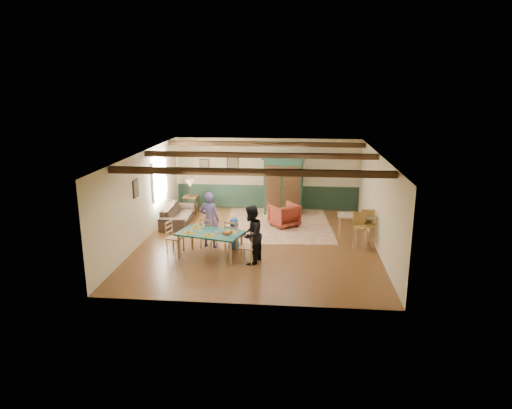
# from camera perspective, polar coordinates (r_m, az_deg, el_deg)

# --- Properties ---
(floor) EXTENTS (8.00, 8.00, 0.00)m
(floor) POSITION_cam_1_polar(r_m,az_deg,el_deg) (13.87, 0.20, -4.78)
(floor) COLOR #573218
(floor) RESTS_ON ground
(wall_back) EXTENTS (7.00, 0.02, 2.70)m
(wall_back) POSITION_cam_1_polar(r_m,az_deg,el_deg) (17.38, 1.38, 3.85)
(wall_back) COLOR beige
(wall_back) RESTS_ON floor
(wall_left) EXTENTS (0.02, 8.00, 2.70)m
(wall_left) POSITION_cam_1_polar(r_m,az_deg,el_deg) (14.22, -13.99, 0.93)
(wall_left) COLOR beige
(wall_left) RESTS_ON floor
(wall_right) EXTENTS (0.02, 8.00, 2.70)m
(wall_right) POSITION_cam_1_polar(r_m,az_deg,el_deg) (13.64, 15.02, 0.28)
(wall_right) COLOR beige
(wall_right) RESTS_ON floor
(ceiling) EXTENTS (7.00, 8.00, 0.02)m
(ceiling) POSITION_cam_1_polar(r_m,az_deg,el_deg) (13.22, 0.21, 6.31)
(ceiling) COLOR white
(ceiling) RESTS_ON wall_back
(wainscot_back) EXTENTS (6.95, 0.03, 0.90)m
(wainscot_back) POSITION_cam_1_polar(r_m,az_deg,el_deg) (17.55, 1.36, 0.95)
(wainscot_back) COLOR #1B3226
(wainscot_back) RESTS_ON floor
(ceiling_beam_front) EXTENTS (6.95, 0.16, 0.16)m
(ceiling_beam_front) POSITION_cam_1_polar(r_m,az_deg,el_deg) (10.97, -0.85, 4.08)
(ceiling_beam_front) COLOR black
(ceiling_beam_front) RESTS_ON ceiling
(ceiling_beam_mid) EXTENTS (6.95, 0.16, 0.16)m
(ceiling_beam_mid) POSITION_cam_1_polar(r_m,az_deg,el_deg) (13.62, 0.36, 6.19)
(ceiling_beam_mid) COLOR black
(ceiling_beam_mid) RESTS_ON ceiling
(ceiling_beam_back) EXTENTS (6.95, 0.16, 0.16)m
(ceiling_beam_back) POSITION_cam_1_polar(r_m,az_deg,el_deg) (16.19, 1.16, 7.56)
(ceiling_beam_back) COLOR black
(ceiling_beam_back) RESTS_ON ceiling
(window_left) EXTENTS (0.06, 1.60, 1.30)m
(window_left) POSITION_cam_1_polar(r_m,az_deg,el_deg) (15.74, -11.94, 3.12)
(window_left) COLOR white
(window_left) RESTS_ON wall_left
(picture_left_wall) EXTENTS (0.04, 0.42, 0.52)m
(picture_left_wall) POSITION_cam_1_polar(r_m,az_deg,el_deg) (13.57, -14.79, 1.96)
(picture_left_wall) COLOR #7E775C
(picture_left_wall) RESTS_ON wall_left
(picture_back_a) EXTENTS (0.45, 0.04, 0.55)m
(picture_back_a) POSITION_cam_1_polar(r_m,az_deg,el_deg) (17.40, -2.91, 5.36)
(picture_back_a) COLOR #7E775C
(picture_back_a) RESTS_ON wall_back
(picture_back_b) EXTENTS (0.38, 0.04, 0.48)m
(picture_back_b) POSITION_cam_1_polar(r_m,az_deg,el_deg) (17.62, -6.46, 4.90)
(picture_back_b) COLOR #7E775C
(picture_back_b) RESTS_ON wall_back
(dining_table) EXTENTS (1.92, 1.38, 0.72)m
(dining_table) POSITION_cam_1_polar(r_m,az_deg,el_deg) (12.68, -5.72, -5.05)
(dining_table) COLOR #1D5E53
(dining_table) RESTS_ON floor
(dining_chair_far_left) EXTENTS (0.50, 0.51, 0.92)m
(dining_chair_far_left) POSITION_cam_1_polar(r_m,az_deg,el_deg) (13.40, -5.93, -3.52)
(dining_chair_far_left) COLOR #A97E54
(dining_chair_far_left) RESTS_ON floor
(dining_chair_far_right) EXTENTS (0.50, 0.51, 0.92)m
(dining_chair_far_right) POSITION_cam_1_polar(r_m,az_deg,el_deg) (13.09, -2.89, -3.90)
(dining_chair_far_right) COLOR #A97E54
(dining_chair_far_right) RESTS_ON floor
(dining_chair_end_left) EXTENTS (0.51, 0.50, 0.92)m
(dining_chair_end_left) POSITION_cam_1_polar(r_m,az_deg,el_deg) (13.15, -10.09, -4.03)
(dining_chair_end_left) COLOR #A97E54
(dining_chair_end_left) RESTS_ON floor
(dining_chair_end_right) EXTENTS (0.51, 0.50, 0.92)m
(dining_chair_end_right) POSITION_cam_1_polar(r_m,az_deg,el_deg) (12.23, -1.04, -5.26)
(dining_chair_end_right) COLOR #A97E54
(dining_chair_end_right) RESTS_ON floor
(person_man) EXTENTS (0.69, 0.54, 1.66)m
(person_man) POSITION_cam_1_polar(r_m,az_deg,el_deg) (13.35, -5.82, -1.90)
(person_man) COLOR #62508A
(person_man) RESTS_ON floor
(person_woman) EXTENTS (0.78, 0.90, 1.59)m
(person_woman) POSITION_cam_1_polar(r_m,az_deg,el_deg) (12.08, -0.62, -3.81)
(person_woman) COLOR black
(person_woman) RESTS_ON floor
(person_child) EXTENTS (0.54, 0.42, 0.97)m
(person_child) POSITION_cam_1_polar(r_m,az_deg,el_deg) (13.15, -2.76, -3.69)
(person_child) COLOR #2957A7
(person_child) RESTS_ON floor
(cat) EXTENTS (0.37, 0.22, 0.17)m
(cat) POSITION_cam_1_polar(r_m,az_deg,el_deg) (12.24, -3.74, -3.53)
(cat) COLOR #CC6124
(cat) RESTS_ON dining_table
(place_setting_near_left) EXTENTS (0.45, 0.38, 0.11)m
(place_setting_near_left) POSITION_cam_1_polar(r_m,az_deg,el_deg) (12.58, -8.43, -3.30)
(place_setting_near_left) COLOR gold
(place_setting_near_left) RESTS_ON dining_table
(place_setting_near_center) EXTENTS (0.45, 0.38, 0.11)m
(place_setting_near_center) POSITION_cam_1_polar(r_m,az_deg,el_deg) (12.30, -5.86, -3.63)
(place_setting_near_center) COLOR gold
(place_setting_near_center) RESTS_ON dining_table
(place_setting_far_left) EXTENTS (0.45, 0.38, 0.11)m
(place_setting_far_left) POSITION_cam_1_polar(r_m,az_deg,el_deg) (12.98, -7.41, -2.69)
(place_setting_far_left) COLOR gold
(place_setting_far_left) RESTS_ON dining_table
(place_setting_far_right) EXTENTS (0.45, 0.38, 0.11)m
(place_setting_far_right) POSITION_cam_1_polar(r_m,az_deg,el_deg) (12.54, -3.11, -3.21)
(place_setting_far_right) COLOR gold
(place_setting_far_right) RESTS_ON dining_table
(area_rug) EXTENTS (3.78, 4.39, 0.01)m
(area_rug) POSITION_cam_1_polar(r_m,az_deg,el_deg) (15.67, 2.81, -2.46)
(area_rug) COLOR beige
(area_rug) RESTS_ON floor
(armoire) EXTENTS (1.57, 0.75, 2.14)m
(armoire) POSITION_cam_1_polar(r_m,az_deg,el_deg) (16.64, 3.45, 2.35)
(armoire) COLOR #133122
(armoire) RESTS_ON floor
(armchair) EXTENTS (1.17, 1.18, 0.78)m
(armchair) POSITION_cam_1_polar(r_m,az_deg,el_deg) (15.37, 3.53, -1.33)
(armchair) COLOR #521510
(armchair) RESTS_ON floor
(sofa) EXTENTS (0.97, 2.22, 0.64)m
(sofa) POSITION_cam_1_polar(r_m,az_deg,el_deg) (15.93, -9.76, -1.20)
(sofa) COLOR #362921
(sofa) RESTS_ON floor
(end_table) EXTENTS (0.54, 0.54, 0.65)m
(end_table) POSITION_cam_1_polar(r_m,az_deg,el_deg) (17.11, -8.15, 0.01)
(end_table) COLOR black
(end_table) RESTS_ON floor
(table_lamp) EXTENTS (0.34, 0.34, 0.59)m
(table_lamp) POSITION_cam_1_polar(r_m,az_deg,el_deg) (16.97, -8.23, 2.03)
(table_lamp) COLOR #D9B68C
(table_lamp) RESTS_ON end_table
(counter_table) EXTENTS (1.10, 0.67, 0.90)m
(counter_table) POSITION_cam_1_polar(r_m,az_deg,el_deg) (13.99, 12.29, -3.04)
(counter_table) COLOR tan
(counter_table) RESTS_ON floor
(bar_stool_left) EXTENTS (0.44, 0.47, 1.09)m
(bar_stool_left) POSITION_cam_1_polar(r_m,az_deg,el_deg) (13.48, 12.87, -3.33)
(bar_stool_left) COLOR #A3813F
(bar_stool_left) RESTS_ON floor
(bar_stool_right) EXTENTS (0.39, 0.43, 1.11)m
(bar_stool_right) POSITION_cam_1_polar(r_m,az_deg,el_deg) (13.70, 13.86, -3.04)
(bar_stool_right) COLOR #A3813F
(bar_stool_right) RESTS_ON floor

